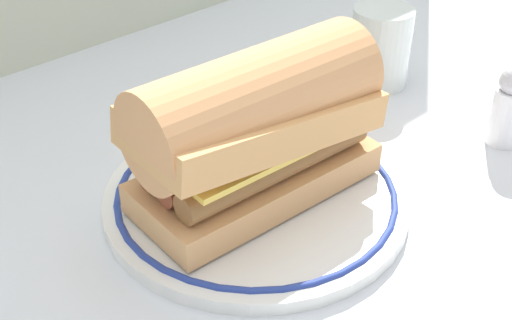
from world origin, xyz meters
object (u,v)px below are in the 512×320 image
at_px(plate, 256,196).
at_px(salt_shaker, 510,107).
at_px(drinking_glass, 380,52).
at_px(sausage_sandwich, 256,125).

bearing_deg(plate, salt_shaker, -20.83).
height_order(plate, salt_shaker, salt_shaker).
distance_m(plate, drinking_glass, 0.26).
xyz_separation_m(sausage_sandwich, drinking_glass, (0.25, 0.07, -0.04)).
height_order(plate, drinking_glass, drinking_glass).
height_order(sausage_sandwich, drinking_glass, sausage_sandwich).
xyz_separation_m(plate, salt_shaker, (0.24, -0.09, 0.03)).
xyz_separation_m(sausage_sandwich, salt_shaker, (0.24, -0.09, -0.04)).
relative_size(sausage_sandwich, salt_shaker, 2.63).
distance_m(plate, salt_shaker, 0.26).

